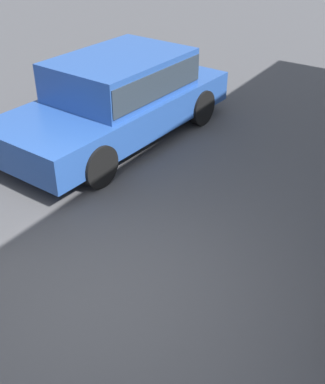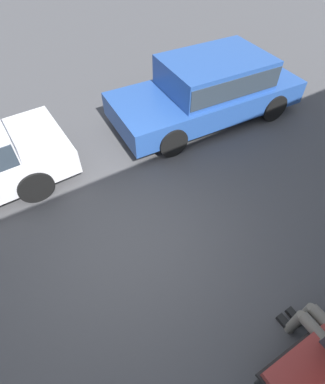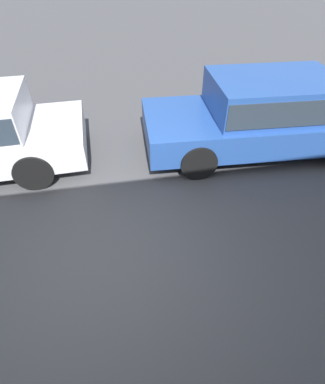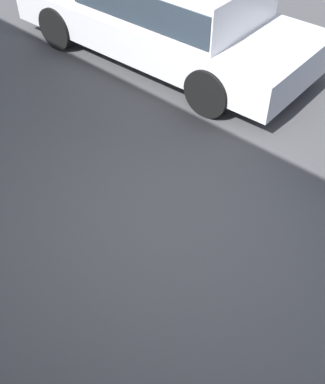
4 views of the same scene
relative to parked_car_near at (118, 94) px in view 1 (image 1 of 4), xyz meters
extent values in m
plane|color=#424244|center=(3.31, 2.32, -0.78)|extent=(60.00, 60.00, 0.00)
cube|color=#23478E|center=(0.08, 0.00, -0.27)|extent=(4.56, 2.08, 0.54)
cube|color=#23478E|center=(-0.10, 0.01, 0.32)|extent=(2.41, 1.74, 0.64)
cube|color=#28333D|center=(-0.10, 0.01, 0.32)|extent=(2.36, 1.77, 0.45)
cylinder|color=black|center=(1.51, 0.79, -0.45)|extent=(0.66, 0.22, 0.65)
cylinder|color=black|center=(1.41, -0.96, -0.45)|extent=(0.66, 0.22, 0.65)
cylinder|color=black|center=(-1.25, 0.95, -0.45)|extent=(0.66, 0.22, 0.65)
cylinder|color=black|center=(-1.35, -0.80, -0.45)|extent=(0.66, 0.22, 0.65)
camera|label=1|loc=(6.12, 4.92, 2.95)|focal=45.00mm
camera|label=2|loc=(4.26, 4.92, 3.51)|focal=28.00mm
camera|label=3|loc=(2.92, 4.92, 2.56)|focal=28.00mm
camera|label=4|loc=(1.21, 4.92, 2.91)|focal=45.00mm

